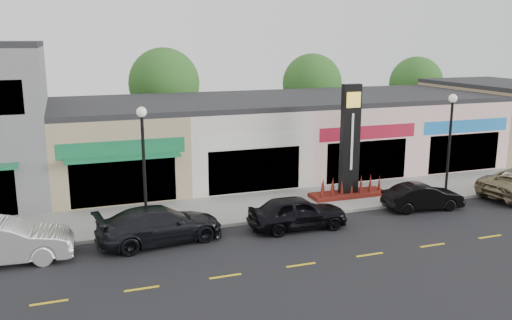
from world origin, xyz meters
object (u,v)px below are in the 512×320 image
object	(u,v)px
lamp_east_near	(450,135)
car_black_conv	(423,197)
car_white_van	(2,242)
pylon_sign	(349,157)
car_dark_sedan	(160,225)
lamp_west_near	(144,156)
car_black_sedan	(297,212)

from	to	relation	value
lamp_east_near	car_black_conv	bearing A→B (deg)	-152.64
lamp_east_near	car_white_van	size ratio (longest dim) A/B	1.06
pylon_sign	car_black_conv	world-z (taller)	pylon_sign
car_dark_sedan	car_black_conv	xyz separation A→B (m)	(13.24, 0.09, -0.11)
lamp_west_near	car_dark_sedan	distance (m)	3.03
lamp_east_near	car_white_van	xyz separation A→B (m)	(-21.67, -1.46, -2.63)
lamp_east_near	car_black_sedan	size ratio (longest dim) A/B	1.22
car_black_sedan	pylon_sign	bearing A→B (deg)	-51.31
car_black_sedan	lamp_east_near	bearing A→B (deg)	-78.32
lamp_west_near	pylon_sign	size ratio (longest dim) A/B	0.91
car_dark_sedan	car_black_conv	bearing A→B (deg)	-96.65
car_black_conv	lamp_east_near	bearing A→B (deg)	-57.28
lamp_west_near	car_black_conv	distance (m)	13.96
pylon_sign	car_black_sedan	world-z (taller)	pylon_sign
lamp_west_near	car_black_sedan	world-z (taller)	lamp_west_near
car_black_conv	car_black_sedan	bearing A→B (deg)	99.12
car_dark_sedan	lamp_east_near	bearing A→B (deg)	-92.19
lamp_west_near	car_black_conv	world-z (taller)	lamp_west_near
lamp_east_near	pylon_sign	xyz separation A→B (m)	(-5.00, 1.70, -1.20)
pylon_sign	car_dark_sedan	bearing A→B (deg)	-164.15
pylon_sign	car_black_conv	bearing A→B (deg)	-48.30
car_dark_sedan	car_black_sedan	xyz separation A→B (m)	(6.15, -0.38, -0.01)
car_black_sedan	car_black_conv	distance (m)	7.11
lamp_east_near	pylon_sign	distance (m)	5.42
pylon_sign	car_white_van	distance (m)	17.02
lamp_west_near	car_black_conv	xyz separation A→B (m)	(13.61, -1.24, -2.82)
pylon_sign	car_white_van	xyz separation A→B (m)	(-16.67, -3.16, -1.43)
lamp_west_near	lamp_east_near	size ratio (longest dim) A/B	1.00
lamp_west_near	lamp_east_near	xyz separation A→B (m)	(16.00, 0.00, 0.00)
pylon_sign	car_dark_sedan	xyz separation A→B (m)	(-10.63, -3.02, -1.50)
pylon_sign	car_dark_sedan	distance (m)	11.15
lamp_east_near	car_black_sedan	xyz separation A→B (m)	(-9.48, -1.70, -2.71)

